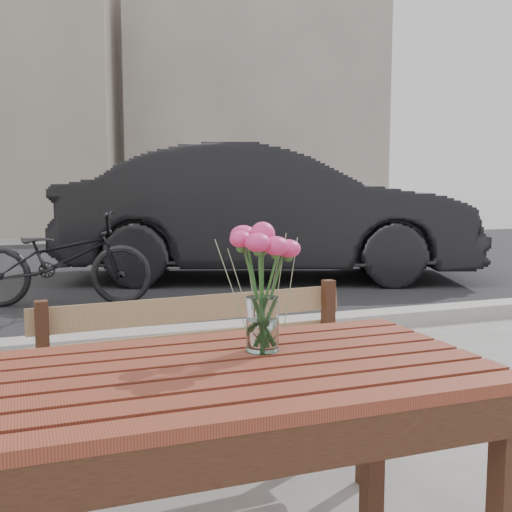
{
  "coord_description": "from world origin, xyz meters",
  "views": [
    {
      "loc": [
        -0.74,
        -1.51,
        1.2
      ],
      "look_at": [
        -0.16,
        0.1,
        0.99
      ],
      "focal_mm": 45.0,
      "sensor_mm": 36.0,
      "label": 1
    }
  ],
  "objects_px": {
    "parked_car": "(267,213)",
    "main_vase": "(262,272)",
    "main_table": "(243,413)",
    "bicycle": "(61,259)"
  },
  "relations": [
    {
      "from": "main_table",
      "to": "parked_car",
      "type": "distance_m",
      "value": 6.22
    },
    {
      "from": "main_table",
      "to": "main_vase",
      "type": "relative_size",
      "value": 3.54
    },
    {
      "from": "main_table",
      "to": "parked_car",
      "type": "height_order",
      "value": "parked_car"
    },
    {
      "from": "main_table",
      "to": "bicycle",
      "type": "xyz_separation_m",
      "value": [
        -0.18,
        4.84,
        -0.17
      ]
    },
    {
      "from": "parked_car",
      "to": "bicycle",
      "type": "xyz_separation_m",
      "value": [
        -2.46,
        -0.95,
        -0.35
      ]
    },
    {
      "from": "parked_car",
      "to": "main_vase",
      "type": "bearing_deg",
      "value": 178.46
    },
    {
      "from": "main_table",
      "to": "bicycle",
      "type": "relative_size",
      "value": 0.71
    },
    {
      "from": "main_table",
      "to": "parked_car",
      "type": "xyz_separation_m",
      "value": [
        2.28,
        5.78,
        0.18
      ]
    },
    {
      "from": "main_table",
      "to": "bicycle",
      "type": "distance_m",
      "value": 4.84
    },
    {
      "from": "main_table",
      "to": "main_vase",
      "type": "distance_m",
      "value": 0.36
    }
  ]
}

